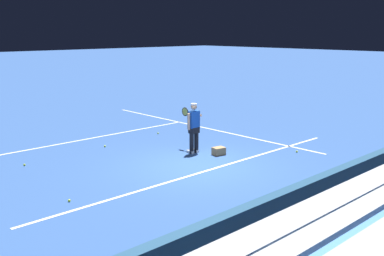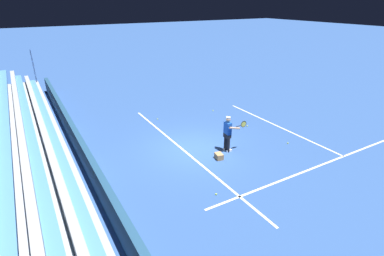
{
  "view_description": "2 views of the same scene",
  "coord_description": "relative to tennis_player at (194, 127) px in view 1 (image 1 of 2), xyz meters",
  "views": [
    {
      "loc": [
        -9.25,
        -9.54,
        4.11
      ],
      "look_at": [
        -0.19,
        0.08,
        1.23
      ],
      "focal_mm": 42.0,
      "sensor_mm": 36.0,
      "label": 1
    },
    {
      "loc": [
        10.98,
        -6.52,
        6.57
      ],
      "look_at": [
        -0.16,
        -0.01,
        1.02
      ],
      "focal_mm": 28.0,
      "sensor_mm": 36.0,
      "label": 2
    }
  ],
  "objects": [
    {
      "name": "ground_plane",
      "position": [
        -0.99,
        -1.24,
        -0.89
      ],
      "size": [
        160.0,
        160.0,
        0.0
      ],
      "primitive_type": "plane",
      "color": "#2D5193"
    },
    {
      "name": "tennis_ball_midcourt",
      "position": [
        -1.8,
        2.74,
        -0.86
      ],
      "size": [
        0.07,
        0.07,
        0.07
      ],
      "primitive_type": "sphere",
      "color": "#CCE533",
      "rests_on": "ground"
    },
    {
      "name": "tennis_ball_toward_net",
      "position": [
        -5.33,
        -1.18,
        -0.86
      ],
      "size": [
        0.07,
        0.07,
        0.07
      ],
      "primitive_type": "sphere",
      "color": "#CCE533",
      "rests_on": "ground"
    },
    {
      "name": "tennis_player",
      "position": [
        0.0,
        0.0,
        0.0
      ],
      "size": [
        0.58,
        0.99,
        1.71
      ],
      "color": "black",
      "rests_on": "ground"
    },
    {
      "name": "court_baseline_white",
      "position": [
        -0.99,
        -1.74,
        -0.89
      ],
      "size": [
        12.0,
        0.1,
        0.01
      ],
      "primitive_type": "cube",
      "color": "white",
      "rests_on": "ground"
    },
    {
      "name": "tennis_ball_near_player",
      "position": [
        2.6,
        -2.42,
        -0.86
      ],
      "size": [
        0.07,
        0.07,
        0.07
      ],
      "primitive_type": "sphere",
      "color": "#CCE533",
      "rests_on": "ground"
    },
    {
      "name": "ball_box_cardboard",
      "position": [
        0.43,
        -0.78,
        -0.76
      ],
      "size": [
        0.45,
        0.37,
        0.26
      ],
      "primitive_type": "cube",
      "rotation": [
        0.0,
        0.0,
        -0.18
      ],
      "color": "#A87F51",
      "rests_on": "ground"
    },
    {
      "name": "tennis_ball_far_left",
      "position": [
        -4.87,
        2.49,
        -0.86
      ],
      "size": [
        0.07,
        0.07,
        0.07
      ],
      "primitive_type": "sphere",
      "color": "#CCE533",
      "rests_on": "ground"
    },
    {
      "name": "court_service_line_white",
      "position": [
        -0.99,
        4.26,
        -0.89
      ],
      "size": [
        8.22,
        0.1,
        0.01
      ],
      "primitive_type": "cube",
      "color": "white",
      "rests_on": "ground"
    },
    {
      "name": "back_wall_sponsor_board",
      "position": [
        -0.99,
        -6.07,
        -0.34
      ],
      "size": [
        27.99,
        0.25,
        1.1
      ],
      "color": "navy",
      "rests_on": "ground"
    },
    {
      "name": "tennis_ball_stray_back",
      "position": [
        0.91,
        3.05,
        -0.86
      ],
      "size": [
        0.07,
        0.07,
        0.07
      ],
      "primitive_type": "sphere",
      "color": "#CCE533",
      "rests_on": "ground"
    },
    {
      "name": "court_sideline_white",
      "position": [
        3.12,
        2.76,
        -0.89
      ],
      "size": [
        0.1,
        12.0,
        0.01
      ],
      "primitive_type": "cube",
      "color": "white",
      "rests_on": "ground"
    }
  ]
}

